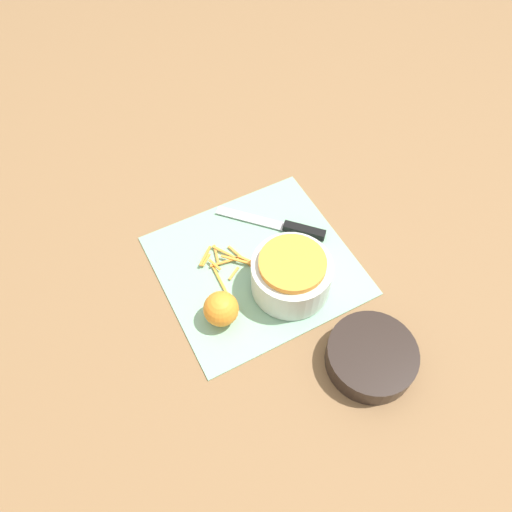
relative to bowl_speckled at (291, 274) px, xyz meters
The scene contains 7 objects.
ground_plane 0.10m from the bowl_speckled, 65.45° to the right, with size 4.00×4.00×0.00m, color olive.
cutting_board 0.10m from the bowl_speckled, 65.45° to the right, with size 0.40×0.37×0.01m.
bowl_speckled is the anchor object (origin of this frame).
bowl_dark 0.22m from the bowl_speckled, 103.24° to the left, with size 0.17×0.17×0.05m.
knife 0.15m from the bowl_speckled, 119.86° to the right, with size 0.19×0.20×0.02m.
orange_left 0.16m from the bowl_speckled, ahead, with size 0.07×0.07×0.07m.
peel_pile 0.15m from the bowl_speckled, 51.38° to the right, with size 0.11×0.12×0.01m.
Camera 1 is at (0.27, 0.52, 0.89)m, focal length 35.00 mm.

